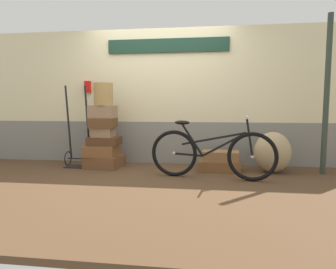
{
  "coord_description": "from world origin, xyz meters",
  "views": [
    {
      "loc": [
        0.81,
        -4.35,
        1.03
      ],
      "look_at": [
        0.22,
        0.17,
        0.58
      ],
      "focal_mm": 31.27,
      "sensor_mm": 36.0,
      "label": 1
    }
  ],
  "objects_px": {
    "suitcase_0": "(104,161)",
    "bicycle": "(211,154)",
    "suitcase_2": "(105,141)",
    "suitcase_7": "(221,156)",
    "wicker_basket": "(103,94)",
    "suitcase_3": "(103,132)",
    "luggage_trolley": "(78,146)",
    "suitcase_5": "(103,112)",
    "suitcase_1": "(102,150)",
    "suitcase_4": "(103,123)",
    "suitcase_6": "(219,166)",
    "burlap_sack": "(272,152)"
  },
  "relations": [
    {
      "from": "suitcase_5",
      "to": "suitcase_6",
      "type": "relative_size",
      "value": 0.65
    },
    {
      "from": "suitcase_5",
      "to": "suitcase_7",
      "type": "xyz_separation_m",
      "value": [
        1.93,
        -0.0,
        -0.69
      ]
    },
    {
      "from": "suitcase_2",
      "to": "suitcase_3",
      "type": "relative_size",
      "value": 1.49
    },
    {
      "from": "suitcase_0",
      "to": "suitcase_7",
      "type": "relative_size",
      "value": 0.99
    },
    {
      "from": "suitcase_7",
      "to": "wicker_basket",
      "type": "xyz_separation_m",
      "value": [
        -1.9,
        -0.02,
        0.97
      ]
    },
    {
      "from": "suitcase_2",
      "to": "suitcase_4",
      "type": "height_order",
      "value": "suitcase_4"
    },
    {
      "from": "suitcase_3",
      "to": "burlap_sack",
      "type": "distance_m",
      "value": 2.71
    },
    {
      "from": "wicker_basket",
      "to": "suitcase_3",
      "type": "bearing_deg",
      "value": -143.81
    },
    {
      "from": "suitcase_7",
      "to": "suitcase_0",
      "type": "bearing_deg",
      "value": -176.33
    },
    {
      "from": "suitcase_0",
      "to": "bicycle",
      "type": "xyz_separation_m",
      "value": [
        1.76,
        -0.55,
        0.26
      ]
    },
    {
      "from": "suitcase_0",
      "to": "suitcase_4",
      "type": "relative_size",
      "value": 1.37
    },
    {
      "from": "burlap_sack",
      "to": "suitcase_7",
      "type": "bearing_deg",
      "value": 178.01
    },
    {
      "from": "suitcase_4",
      "to": "wicker_basket",
      "type": "relative_size",
      "value": 1.13
    },
    {
      "from": "suitcase_0",
      "to": "wicker_basket",
      "type": "height_order",
      "value": "wicker_basket"
    },
    {
      "from": "suitcase_0",
      "to": "suitcase_6",
      "type": "bearing_deg",
      "value": 5.92
    },
    {
      "from": "suitcase_1",
      "to": "suitcase_4",
      "type": "relative_size",
      "value": 1.26
    },
    {
      "from": "suitcase_7",
      "to": "wicker_basket",
      "type": "distance_m",
      "value": 2.13
    },
    {
      "from": "suitcase_7",
      "to": "wicker_basket",
      "type": "relative_size",
      "value": 1.55
    },
    {
      "from": "suitcase_2",
      "to": "suitcase_6",
      "type": "xyz_separation_m",
      "value": [
        1.89,
        -0.02,
        -0.36
      ]
    },
    {
      "from": "suitcase_2",
      "to": "burlap_sack",
      "type": "relative_size",
      "value": 0.79
    },
    {
      "from": "suitcase_3",
      "to": "suitcase_5",
      "type": "height_order",
      "value": "suitcase_5"
    },
    {
      "from": "suitcase_1",
      "to": "suitcase_7",
      "type": "bearing_deg",
      "value": 2.56
    },
    {
      "from": "suitcase_2",
      "to": "suitcase_5",
      "type": "xyz_separation_m",
      "value": [
        -0.02,
        -0.0,
        0.48
      ]
    },
    {
      "from": "suitcase_7",
      "to": "luggage_trolley",
      "type": "xyz_separation_m",
      "value": [
        -2.38,
        0.03,
        0.1
      ]
    },
    {
      "from": "suitcase_3",
      "to": "suitcase_7",
      "type": "height_order",
      "value": "suitcase_3"
    },
    {
      "from": "suitcase_1",
      "to": "wicker_basket",
      "type": "relative_size",
      "value": 1.42
    },
    {
      "from": "burlap_sack",
      "to": "bicycle",
      "type": "relative_size",
      "value": 0.36
    },
    {
      "from": "luggage_trolley",
      "to": "suitcase_5",
      "type": "bearing_deg",
      "value": -3.2
    },
    {
      "from": "suitcase_0",
      "to": "suitcase_5",
      "type": "relative_size",
      "value": 1.36
    },
    {
      "from": "suitcase_0",
      "to": "burlap_sack",
      "type": "relative_size",
      "value": 0.89
    },
    {
      "from": "luggage_trolley",
      "to": "suitcase_6",
      "type": "bearing_deg",
      "value": -1.18
    },
    {
      "from": "suitcase_6",
      "to": "burlap_sack",
      "type": "height_order",
      "value": "burlap_sack"
    },
    {
      "from": "bicycle",
      "to": "suitcase_3",
      "type": "bearing_deg",
      "value": 163.65
    },
    {
      "from": "suitcase_5",
      "to": "suitcase_7",
      "type": "height_order",
      "value": "suitcase_5"
    },
    {
      "from": "suitcase_0",
      "to": "suitcase_1",
      "type": "height_order",
      "value": "suitcase_1"
    },
    {
      "from": "suitcase_5",
      "to": "burlap_sack",
      "type": "xyz_separation_m",
      "value": [
        2.71,
        -0.03,
        -0.61
      ]
    },
    {
      "from": "suitcase_4",
      "to": "wicker_basket",
      "type": "xyz_separation_m",
      "value": [
        0.02,
        0.0,
        0.46
      ]
    },
    {
      "from": "suitcase_7",
      "to": "suitcase_6",
      "type": "bearing_deg",
      "value": -123.57
    },
    {
      "from": "suitcase_4",
      "to": "luggage_trolley",
      "type": "bearing_deg",
      "value": 169.46
    },
    {
      "from": "burlap_sack",
      "to": "bicycle",
      "type": "height_order",
      "value": "bicycle"
    },
    {
      "from": "suitcase_0",
      "to": "bicycle",
      "type": "height_order",
      "value": "bicycle"
    },
    {
      "from": "suitcase_2",
      "to": "suitcase_7",
      "type": "relative_size",
      "value": 0.88
    },
    {
      "from": "suitcase_3",
      "to": "suitcase_4",
      "type": "bearing_deg",
      "value": 104.98
    },
    {
      "from": "suitcase_4",
      "to": "burlap_sack",
      "type": "xyz_separation_m",
      "value": [
        2.7,
        -0.01,
        -0.43
      ]
    },
    {
      "from": "suitcase_4",
      "to": "wicker_basket",
      "type": "height_order",
      "value": "wicker_basket"
    },
    {
      "from": "suitcase_1",
      "to": "luggage_trolley",
      "type": "relative_size",
      "value": 0.38
    },
    {
      "from": "suitcase_7",
      "to": "bicycle",
      "type": "height_order",
      "value": "bicycle"
    },
    {
      "from": "suitcase_0",
      "to": "suitcase_5",
      "type": "height_order",
      "value": "suitcase_5"
    },
    {
      "from": "suitcase_1",
      "to": "suitcase_2",
      "type": "height_order",
      "value": "suitcase_2"
    },
    {
      "from": "suitcase_4",
      "to": "suitcase_5",
      "type": "relative_size",
      "value": 0.99
    }
  ]
}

